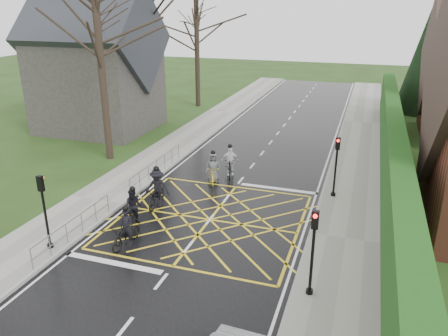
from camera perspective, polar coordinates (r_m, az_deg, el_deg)
The scene contains 21 objects.
ground at distance 20.05m, azimuth -1.87°, elevation -6.77°, with size 120.00×120.00×0.00m, color #213210.
road at distance 20.05m, azimuth -1.87°, elevation -6.76°, with size 9.00×80.00×0.01m, color black.
sidewalk_right at distance 19.02m, azimuth 15.57°, elevation -8.96°, with size 3.00×80.00×0.15m, color gray.
sidewalk_left at distance 22.62m, azimuth -16.32°, elevation -4.12°, with size 3.00×80.00×0.15m, color gray.
stone_wall at distance 24.39m, azimuth 20.67°, elevation -2.11°, with size 0.50×38.00×0.70m, color slate.
hedge at distance 23.81m, azimuth 21.19°, elevation 1.78°, with size 0.90×38.00×2.80m, color #163A0F.
conifer at distance 43.12m, azimuth 25.06°, elevation 13.12°, with size 4.60×4.60×10.00m.
church at distance 35.10m, azimuth -16.43°, elevation 12.78°, with size 8.80×7.80×11.00m.
tree_near at distance 27.36m, azimuth -16.17°, elevation 17.11°, with size 9.24×9.24×11.44m.
tree_mid at distance 34.72m, azimuth -10.01°, elevation 19.35°, with size 10.08×10.08×12.48m.
tree_far at distance 41.73m, azimuth -3.60°, elevation 17.79°, with size 8.40×8.40×10.40m.
railing_south at distance 19.07m, azimuth -19.01°, elevation -6.88°, with size 0.05×5.04×1.03m.
railing_north at distance 24.85m, azimuth -8.78°, elevation 0.52°, with size 0.05×6.04×1.03m.
traffic_light_ne at distance 22.23m, azimuth 14.37°, elevation 0.06°, with size 0.24×0.31×3.21m.
traffic_light_se at distance 14.63m, azimuth 11.47°, elevation -10.96°, with size 0.24×0.31×3.21m.
traffic_light_sw at distance 18.29m, azimuth -22.31°, elevation -5.46°, with size 0.24×0.31×3.21m.
cyclist_rear at distance 18.22m, azimuth -12.63°, elevation -8.27°, with size 0.81×1.86×1.76m.
cyclist_back at distance 19.79m, azimuth -11.75°, elevation -5.41°, with size 1.05×1.87×1.80m.
cyclist_mid at distance 21.34m, azimuth -8.75°, elevation -3.05°, with size 1.29×2.17×2.03m.
cyclist_front at distance 24.87m, azimuth 0.75°, elevation 0.54°, with size 1.10×1.93×1.86m.
cyclist_lead at distance 23.93m, azimuth -1.46°, elevation -0.42°, with size 1.28×1.99×1.82m.
Camera 1 is at (6.26, -16.67, 9.22)m, focal length 35.00 mm.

